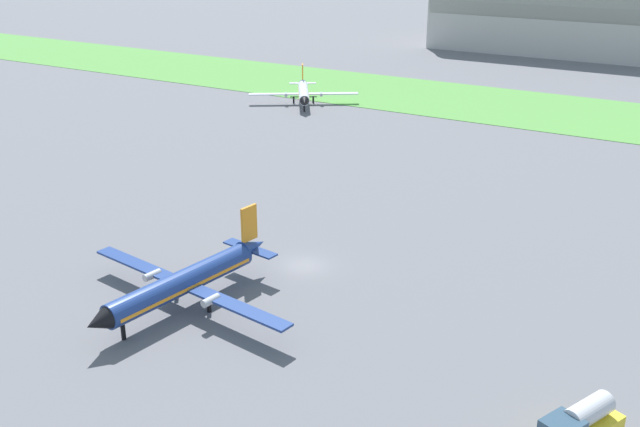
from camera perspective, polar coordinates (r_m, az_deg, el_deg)
name	(u,v)px	position (r m, az deg, el deg)	size (l,w,h in m)	color
ground_plane	(304,265)	(71.89, -1.21, -4.01)	(600.00, 600.00, 0.00)	slate
grass_taxiway_strip	(519,108)	(136.97, 15.11, 7.88)	(360.00, 28.00, 0.08)	#549342
airplane_taxiing_turboprop	(303,92)	(134.81, -1.28, 9.34)	(17.31, 15.13, 5.92)	silver
airplane_foreground_turboprop	(185,281)	(64.37, -10.34, -5.13)	(23.06, 19.81, 6.93)	navy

